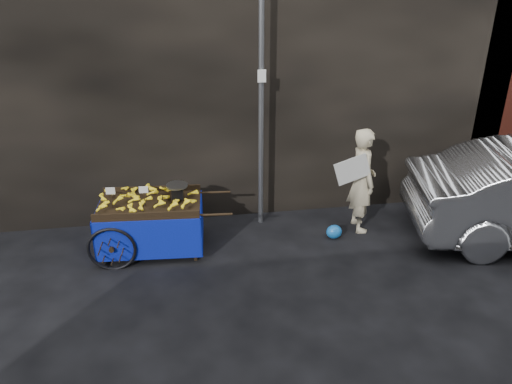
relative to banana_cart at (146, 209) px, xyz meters
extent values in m
plane|color=black|center=(1.46, -0.73, -0.67)|extent=(80.00, 80.00, 0.00)
cube|color=black|center=(0.46, 1.87, 1.83)|extent=(11.00, 2.00, 5.00)
cylinder|color=slate|center=(1.76, 0.57, 1.33)|extent=(0.08, 0.08, 4.00)
cube|color=white|center=(1.76, 0.52, 1.73)|extent=(0.12, 0.02, 0.18)
cube|color=black|center=(0.05, 0.00, 0.05)|extent=(1.51, 1.00, 0.05)
cube|color=black|center=(0.08, 0.42, 0.11)|extent=(1.44, 0.14, 0.09)
cube|color=black|center=(0.02, -0.43, 0.11)|extent=(1.44, 0.14, 0.09)
cube|color=black|center=(0.65, -0.41, -0.31)|extent=(0.05, 0.05, 0.72)
cube|color=black|center=(0.70, 0.31, -0.31)|extent=(0.05, 0.05, 0.72)
cylinder|color=black|center=(0.97, -0.43, 0.05)|extent=(0.45, 0.07, 0.04)
cylinder|color=black|center=(1.02, 0.29, 0.05)|extent=(0.45, 0.07, 0.04)
torus|color=black|center=(-0.48, -0.45, -0.36)|extent=(0.68, 0.09, 0.68)
torus|color=black|center=(-0.41, 0.52, -0.36)|extent=(0.68, 0.09, 0.68)
cylinder|color=black|center=(-0.45, 0.03, -0.36)|extent=(0.12, 1.01, 0.05)
cube|color=navy|center=(0.01, -0.46, -0.26)|extent=(1.48, 0.13, 0.61)
cube|color=navy|center=(0.08, 0.45, -0.26)|extent=(1.48, 0.13, 0.61)
cube|color=navy|center=(-0.68, 0.05, -0.26)|extent=(0.09, 0.94, 0.61)
cube|color=navy|center=(0.78, -0.06, -0.26)|extent=(0.09, 0.94, 0.61)
cube|color=black|center=(0.45, 0.01, 0.20)|extent=(0.17, 0.14, 0.14)
cylinder|color=silver|center=(0.45, 0.01, 0.33)|extent=(0.33, 0.33, 0.03)
cube|color=white|center=(-0.46, -0.07, 0.35)|extent=(0.13, 0.02, 0.10)
cube|color=white|center=(-0.01, -0.10, 0.35)|extent=(0.13, 0.02, 0.10)
imported|color=#C0B18E|center=(3.28, 0.14, 0.16)|extent=(0.40, 0.61, 1.66)
cube|color=silver|center=(3.01, -0.09, 0.44)|extent=(0.59, 0.02, 0.50)
ellipsoid|color=#165CAA|center=(2.79, -0.13, -0.56)|extent=(0.25, 0.20, 0.22)
camera|label=1|loc=(0.54, -6.53, 3.27)|focal=35.00mm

